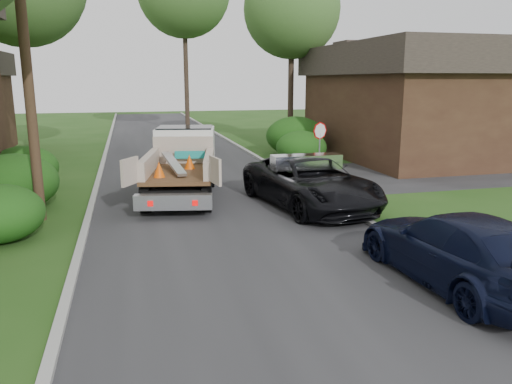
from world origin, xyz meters
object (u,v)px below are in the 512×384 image
Objects in this scene: tree_right_far at (292,10)px; black_pickup at (310,182)px; navy_suv at (459,249)px; stop_sign at (320,138)px; house_right at (419,100)px; flatbed_truck at (183,158)px; utility_pole at (25,46)px.

tree_right_far reaches higher than black_pickup.
navy_suv is (-3.70, -22.50, -7.71)m from tree_right_far.
stop_sign is 11.63m from navy_suv.
house_right reaches higher than stop_sign.
tree_right_far reaches higher than navy_suv.
black_pickup is at bearing -105.82° from tree_right_far.
tree_right_far is at bearing -101.39° from navy_suv.
black_pickup is 1.14× the size of navy_suv.
flatbed_truck is at bearing 130.52° from black_pickup.
flatbed_truck is at bearing -155.95° from house_right.
navy_suv is (-1.40, -11.50, -1.01)m from stop_sign.
tree_right_far is at bearing 49.16° from utility_pole.
flatbed_truck is at bearing 31.39° from utility_pole.
tree_right_far is 16.36m from flatbed_truck.
house_right is 9.72m from tree_right_far.
tree_right_far is 17.83m from black_pickup.
stop_sign reaches higher than navy_suv.
house_right reaches higher than flatbed_truck.
house_right is 19.04m from navy_suv.
navy_suv is at bearing -119.14° from house_right.
utility_pole reaches higher than navy_suv.
house_right is 13.91m from black_pickup.
black_pickup is (-9.89, -9.50, -2.31)m from house_right.
flatbed_truck is 1.26× the size of navy_suv.
stop_sign is at bearing -101.81° from tree_right_far.
house_right is (18.48, 9.02, -2.01)m from utility_pole.
flatbed_truck reaches higher than navy_suv.
house_right is (7.80, 5.00, 1.38)m from stop_sign.
utility_pole reaches higher than black_pickup.
stop_sign is 11.91m from utility_pole.
utility_pole is at bearing -130.84° from tree_right_far.
tree_right_far is at bearing 132.51° from house_right.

